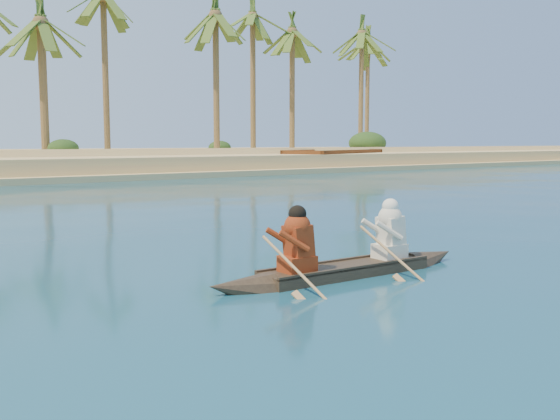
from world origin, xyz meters
TOP-DOWN VIEW (x-y plane):
  - canoe at (7.71, -4.00)m, footprint 5.26×0.88m
  - barge_right at (34.95, 27.00)m, footprint 11.83×7.71m

SIDE VIEW (x-z plane):
  - canoe at x=7.71m, z-range -0.44..1.00m
  - barge_right at x=34.95m, z-range -0.28..1.59m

